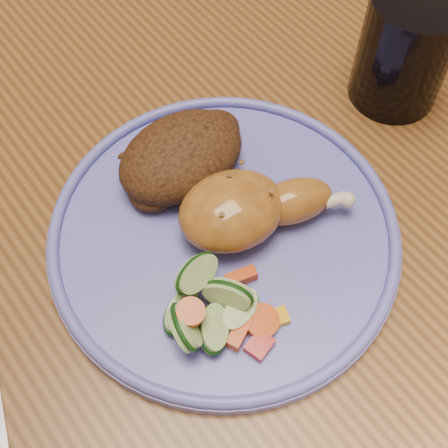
{
  "coord_description": "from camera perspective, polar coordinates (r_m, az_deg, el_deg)",
  "views": [
    {
      "loc": [
        -0.2,
        -0.34,
        1.22
      ],
      "look_at": [
        -0.04,
        -0.13,
        0.78
      ],
      "focal_mm": 50.0,
      "sensor_mm": 36.0,
      "label": 1
    }
  ],
  "objects": [
    {
      "name": "plate",
      "position": [
        0.53,
        0.0,
        -1.14
      ],
      "size": [
        0.3,
        0.3,
        0.01
      ],
      "primitive_type": "cylinder",
      "color": "#5C5CBC",
      "rests_on": "dining_table"
    },
    {
      "name": "chicken_leg",
      "position": [
        0.51,
        2.11,
        1.45
      ],
      "size": [
        0.15,
        0.1,
        0.05
      ],
      "color": "#A46422",
      "rests_on": "plate"
    },
    {
      "name": "vegetable_pile",
      "position": [
        0.48,
        -1.0,
        -7.8
      ],
      "size": [
        0.1,
        0.1,
        0.05
      ],
      "color": "#A50A05",
      "rests_on": "plate"
    },
    {
      "name": "rice_pilaf",
      "position": [
        0.55,
        -3.77,
        6.26
      ],
      "size": [
        0.13,
        0.09,
        0.05
      ],
      "color": "#432410",
      "rests_on": "plate"
    },
    {
      "name": "ground",
      "position": [
        1.28,
        -2.14,
        -12.62
      ],
      "size": [
        4.0,
        4.0,
        0.0
      ],
      "primitive_type": "plane",
      "color": "#50301B",
      "rests_on": "ground"
    },
    {
      "name": "drinking_glass",
      "position": [
        0.62,
        16.24,
        15.09
      ],
      "size": [
        0.09,
        0.09,
        0.11
      ],
      "primitive_type": "cylinder",
      "color": "black",
      "rests_on": "dining_table"
    },
    {
      "name": "plate_rim",
      "position": [
        0.52,
        0.0,
        -0.55
      ],
      "size": [
        0.3,
        0.3,
        0.01
      ],
      "primitive_type": "torus",
      "color": "#5C5CBC",
      "rests_on": "plate"
    },
    {
      "name": "dining_table",
      "position": [
        0.68,
        -3.95,
        4.77
      ],
      "size": [
        0.9,
        1.4,
        0.75
      ],
      "color": "brown",
      "rests_on": "ground"
    }
  ]
}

